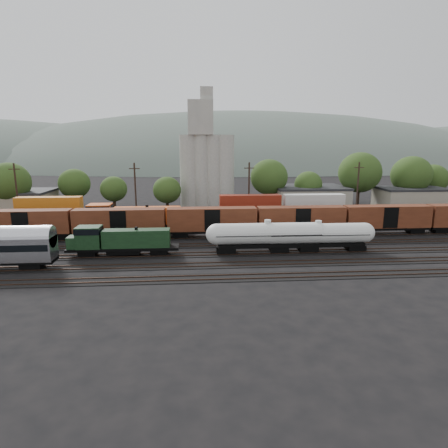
{
  "coord_description": "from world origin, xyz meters",
  "views": [
    {
      "loc": [
        0.68,
        -57.28,
        15.57
      ],
      "look_at": [
        5.13,
        2.0,
        3.0
      ],
      "focal_mm": 30.0,
      "sensor_mm": 36.0,
      "label": 1
    }
  ],
  "objects": [
    {
      "name": "tracks",
      "position": [
        0.0,
        0.0,
        0.05
      ],
      "size": [
        180.0,
        33.2,
        0.2
      ],
      "color": "black",
      "rests_on": "ground"
    },
    {
      "name": "container_wall",
      "position": [
        -15.26,
        15.0,
        2.39
      ],
      "size": [
        164.32,
        2.6,
        5.8
      ],
      "color": "black",
      "rests_on": "ground"
    },
    {
      "name": "green_locomotive",
      "position": [
        -10.58,
        -5.0,
        2.38
      ],
      "size": [
        15.62,
        2.76,
        4.13
      ],
      "color": "black",
      "rests_on": "ground"
    },
    {
      "name": "utility_poles",
      "position": [
        0.0,
        22.0,
        6.21
      ],
      "size": [
        122.2,
        0.36,
        12.0
      ],
      "color": "black",
      "rests_on": "ground"
    },
    {
      "name": "tank_car_a",
      "position": [
        10.95,
        -5.0,
        2.78
      ],
      "size": [
        17.91,
        3.21,
        4.69
      ],
      "color": "silver",
      "rests_on": "ground"
    },
    {
      "name": "orange_locomotive",
      "position": [
        -11.55,
        10.0,
        2.81
      ],
      "size": [
        19.86,
        3.31,
        4.97
      ],
      "color": "black",
      "rests_on": "ground"
    },
    {
      "name": "tank_car_b",
      "position": [
        18.47,
        -5.0,
        2.66
      ],
      "size": [
        17.08,
        3.06,
        4.48
      ],
      "color": "silver",
      "rests_on": "ground"
    },
    {
      "name": "industrial_sheds",
      "position": [
        6.63,
        35.25,
        2.56
      ],
      "size": [
        119.38,
        17.26,
        5.1
      ],
      "color": "#9E937F",
      "rests_on": "ground"
    },
    {
      "name": "grain_silo",
      "position": [
        3.28,
        36.0,
        11.26
      ],
      "size": [
        13.4,
        5.0,
        29.0
      ],
      "color": "#A7A599",
      "rests_on": "ground"
    },
    {
      "name": "boxcar_string",
      "position": [
        3.3,
        5.0,
        3.12
      ],
      "size": [
        138.2,
        2.9,
        4.2
      ],
      "color": "black",
      "rests_on": "ground"
    },
    {
      "name": "tree_band",
      "position": [
        13.7,
        35.75,
        7.33
      ],
      "size": [
        164.02,
        20.09,
        13.82
      ],
      "color": "black",
      "rests_on": "ground"
    },
    {
      "name": "distant_hills",
      "position": [
        23.92,
        260.0,
        -20.56
      ],
      "size": [
        860.0,
        286.0,
        130.0
      ],
      "color": "#59665B",
      "rests_on": "ground"
    },
    {
      "name": "ground",
      "position": [
        0.0,
        0.0,
        0.0
      ],
      "size": [
        600.0,
        600.0,
        0.0
      ],
      "primitive_type": "plane",
      "color": "black"
    }
  ]
}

